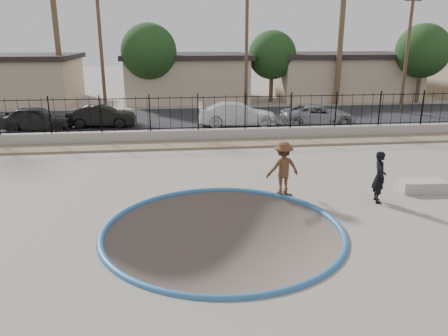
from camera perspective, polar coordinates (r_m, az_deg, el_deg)
name	(u,v)px	position (r m, az deg, el deg)	size (l,w,h in m)	color
ground	(197,153)	(25.29, -3.55, 2.03)	(120.00, 120.00, 2.20)	gray
bowl_pit	(223,231)	(12.68, -0.14, -8.17)	(6.84, 6.84, 1.80)	#4F423D
coping_ring	(223,231)	(12.68, -0.14, -8.17)	(7.04, 7.04, 0.20)	#2C5F92
rock_strip	(200,145)	(22.29, -3.18, 3.07)	(42.00, 1.60, 0.11)	#957F62
retaining_wall	(198,135)	(23.31, -3.36, 4.30)	(42.00, 0.45, 0.60)	#9F978C
fence	(198,113)	(23.08, -3.41, 7.21)	(40.00, 0.04, 1.80)	black
street	(192,118)	(29.92, -4.15, 6.54)	(90.00, 8.00, 0.04)	black
house_west	(7,78)	(41.38, -26.51, 10.45)	(11.60, 8.60, 3.90)	tan
house_center	(187,76)	(39.08, -4.91, 11.85)	(10.60, 8.60, 3.90)	tan
house_east	(341,75)	(41.96, 15.00, 11.69)	(12.60, 8.60, 3.90)	tan
palm_mid	(55,18)	(37.45, -21.22, 17.83)	(2.30, 2.30, 9.30)	brown
palm_right	(343,9)	(36.95, 15.26, 19.37)	(2.30, 2.30, 10.30)	brown
utility_pole_left	(101,46)	(31.76, -15.79, 15.08)	(1.70, 0.24, 9.00)	#473323
utility_pole_mid	(247,42)	(31.86, 2.97, 16.12)	(1.70, 0.24, 9.50)	#473323
utility_pole_right	(408,45)	(35.88, 22.88, 14.56)	(1.70, 0.24, 9.00)	#473323
street_tree_left	(149,52)	(35.47, -9.80, 14.75)	(4.32, 4.32, 6.36)	#473323
street_tree_mid	(272,55)	(37.38, 6.30, 14.44)	(3.96, 3.96, 5.83)	#473323
street_tree_right	(423,51)	(39.98, 24.53, 13.74)	(4.32, 4.32, 6.36)	#473323
skater	(283,171)	(15.16, 7.69, -0.35)	(1.18, 0.68, 1.83)	brown
skateboard	(282,194)	(15.44, 7.56, -3.42)	(0.73, 0.38, 0.06)	black
videographer	(379,177)	(15.39, 19.63, -1.11)	(0.64, 0.42, 1.75)	black
concrete_ledge	(422,186)	(17.21, 24.49, -2.17)	(1.60, 0.70, 0.40)	#A69F93
car_a	(37,118)	(27.92, -23.27, 5.98)	(1.67, 4.15, 1.41)	black
car_b	(102,116)	(27.69, -15.68, 6.54)	(1.39, 3.99, 1.31)	black
car_c	(237,114)	(27.16, 1.77, 7.09)	(2.00, 4.92, 1.43)	white
car_d	(319,115)	(27.72, 12.29, 6.76)	(2.13, 4.62, 1.28)	gray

